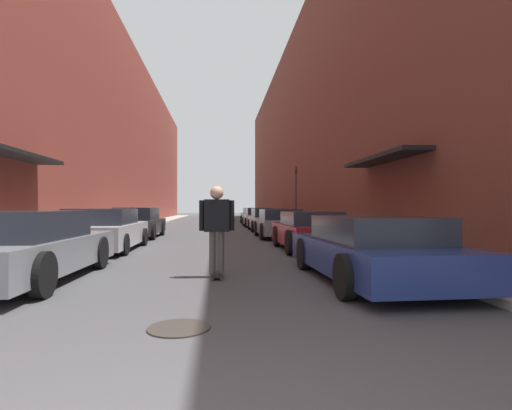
{
  "coord_description": "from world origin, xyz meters",
  "views": [
    {
      "loc": [
        0.38,
        -1.72,
        1.36
      ],
      "look_at": [
        1.67,
        12.22,
        1.44
      ],
      "focal_mm": 28.0,
      "sensor_mm": 36.0,
      "label": 1
    }
  ],
  "objects_px": {
    "parked_car_left_1": "(105,230)",
    "parked_car_left_2": "(138,223)",
    "parked_car_left_0": "(28,247)",
    "parked_car_right_3": "(267,220)",
    "parked_car_right_0": "(372,249)",
    "parked_car_right_4": "(258,218)",
    "parked_car_right_1": "(310,231)",
    "parked_car_right_2": "(280,224)",
    "parked_car_right_5": "(253,216)",
    "manhole_cover": "(179,328)",
    "traffic_light": "(296,190)",
    "skateboarder": "(217,221)"
  },
  "relations": [
    {
      "from": "parked_car_left_1",
      "to": "parked_car_left_2",
      "type": "relative_size",
      "value": 1.08
    },
    {
      "from": "parked_car_left_0",
      "to": "parked_car_right_3",
      "type": "relative_size",
      "value": 1.13
    },
    {
      "from": "parked_car_right_0",
      "to": "parked_car_right_4",
      "type": "distance_m",
      "value": 20.45
    },
    {
      "from": "parked_car_left_1",
      "to": "parked_car_right_0",
      "type": "xyz_separation_m",
      "value": [
        6.36,
        -5.83,
        -0.04
      ]
    },
    {
      "from": "parked_car_right_1",
      "to": "parked_car_left_1",
      "type": "bearing_deg",
      "value": 175.06
    },
    {
      "from": "parked_car_right_2",
      "to": "parked_car_right_5",
      "type": "relative_size",
      "value": 0.88
    },
    {
      "from": "parked_car_right_1",
      "to": "parked_car_right_3",
      "type": "bearing_deg",
      "value": 90.63
    },
    {
      "from": "parked_car_right_5",
      "to": "parked_car_left_2",
      "type": "bearing_deg",
      "value": -113.88
    },
    {
      "from": "parked_car_left_1",
      "to": "parked_car_right_0",
      "type": "bearing_deg",
      "value": -42.53
    },
    {
      "from": "parked_car_left_1",
      "to": "parked_car_right_3",
      "type": "distance_m",
      "value": 11.64
    },
    {
      "from": "manhole_cover",
      "to": "traffic_light",
      "type": "bearing_deg",
      "value": 75.48
    },
    {
      "from": "parked_car_left_0",
      "to": "parked_car_right_3",
      "type": "bearing_deg",
      "value": 67.68
    },
    {
      "from": "parked_car_right_0",
      "to": "parked_car_right_2",
      "type": "distance_m",
      "value": 10.51
    },
    {
      "from": "parked_car_right_0",
      "to": "parked_car_right_3",
      "type": "relative_size",
      "value": 1.12
    },
    {
      "from": "parked_car_right_1",
      "to": "skateboarder",
      "type": "relative_size",
      "value": 2.33
    },
    {
      "from": "parked_car_right_0",
      "to": "parked_car_right_5",
      "type": "relative_size",
      "value": 1.0
    },
    {
      "from": "parked_car_right_3",
      "to": "traffic_light",
      "type": "relative_size",
      "value": 1.09
    },
    {
      "from": "parked_car_right_1",
      "to": "parked_car_right_2",
      "type": "distance_m",
      "value": 5.24
    },
    {
      "from": "parked_car_right_1",
      "to": "skateboarder",
      "type": "bearing_deg",
      "value": -122.25
    },
    {
      "from": "parked_car_right_5",
      "to": "traffic_light",
      "type": "xyz_separation_m",
      "value": [
        2.13,
        -7.22,
        1.83
      ]
    },
    {
      "from": "manhole_cover",
      "to": "parked_car_right_0",
      "type": "bearing_deg",
      "value": 38.16
    },
    {
      "from": "parked_car_left_0",
      "to": "manhole_cover",
      "type": "height_order",
      "value": "parked_car_left_0"
    },
    {
      "from": "parked_car_left_2",
      "to": "parked_car_right_0",
      "type": "bearing_deg",
      "value": -60.03
    },
    {
      "from": "parked_car_left_2",
      "to": "manhole_cover",
      "type": "relative_size",
      "value": 6.24
    },
    {
      "from": "parked_car_left_0",
      "to": "parked_car_right_3",
      "type": "distance_m",
      "value": 16.3
    },
    {
      "from": "manhole_cover",
      "to": "parked_car_right_5",
      "type": "bearing_deg",
      "value": 83.39
    },
    {
      "from": "parked_car_right_1",
      "to": "skateboarder",
      "type": "distance_m",
      "value": 5.44
    },
    {
      "from": "parked_car_right_0",
      "to": "parked_car_right_4",
      "type": "relative_size",
      "value": 1.14
    },
    {
      "from": "parked_car_left_1",
      "to": "parked_car_right_3",
      "type": "bearing_deg",
      "value": 57.15
    },
    {
      "from": "manhole_cover",
      "to": "parked_car_left_2",
      "type": "bearing_deg",
      "value": 103.01
    },
    {
      "from": "parked_car_left_2",
      "to": "parked_car_right_5",
      "type": "xyz_separation_m",
      "value": [
        6.38,
        14.41,
        -0.01
      ]
    },
    {
      "from": "skateboarder",
      "to": "parked_car_left_2",
      "type": "bearing_deg",
      "value": 108.9
    },
    {
      "from": "parked_car_left_0",
      "to": "parked_car_right_5",
      "type": "distance_m",
      "value": 25.68
    },
    {
      "from": "parked_car_right_3",
      "to": "parked_car_right_0",
      "type": "bearing_deg",
      "value": -89.83
    },
    {
      "from": "parked_car_left_2",
      "to": "parked_car_right_2",
      "type": "xyz_separation_m",
      "value": [
        6.28,
        -0.53,
        -0.03
      ]
    },
    {
      "from": "parked_car_right_0",
      "to": "parked_car_right_5",
      "type": "distance_m",
      "value": 25.45
    },
    {
      "from": "parked_car_left_0",
      "to": "parked_car_right_2",
      "type": "relative_size",
      "value": 1.15
    },
    {
      "from": "parked_car_left_1",
      "to": "skateboarder",
      "type": "xyz_separation_m",
      "value": [
        3.54,
        -5.14,
        0.46
      ]
    },
    {
      "from": "parked_car_right_2",
      "to": "traffic_light",
      "type": "xyz_separation_m",
      "value": [
        2.24,
        7.71,
        1.85
      ]
    },
    {
      "from": "parked_car_right_3",
      "to": "parked_car_right_4",
      "type": "height_order",
      "value": "parked_car_right_4"
    },
    {
      "from": "parked_car_right_4",
      "to": "manhole_cover",
      "type": "relative_size",
      "value": 5.86
    },
    {
      "from": "parked_car_right_2",
      "to": "parked_car_right_5",
      "type": "distance_m",
      "value": 14.94
    },
    {
      "from": "parked_car_left_2",
      "to": "parked_car_right_3",
      "type": "bearing_deg",
      "value": 35.9
    },
    {
      "from": "parked_car_left_2",
      "to": "parked_car_right_0",
      "type": "distance_m",
      "value": 12.74
    },
    {
      "from": "parked_car_left_2",
      "to": "manhole_cover",
      "type": "bearing_deg",
      "value": -76.99
    },
    {
      "from": "parked_car_right_1",
      "to": "skateboarder",
      "type": "xyz_separation_m",
      "value": [
        -2.89,
        -4.58,
        0.48
      ]
    },
    {
      "from": "parked_car_left_0",
      "to": "parked_car_right_0",
      "type": "distance_m",
      "value": 6.26
    },
    {
      "from": "parked_car_right_1",
      "to": "traffic_light",
      "type": "height_order",
      "value": "traffic_light"
    },
    {
      "from": "parked_car_left_1",
      "to": "manhole_cover",
      "type": "xyz_separation_m",
      "value": [
        3.13,
        -8.37,
        -0.62
      ]
    },
    {
      "from": "parked_car_left_0",
      "to": "parked_car_left_1",
      "type": "distance_m",
      "value": 5.3
    }
  ]
}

